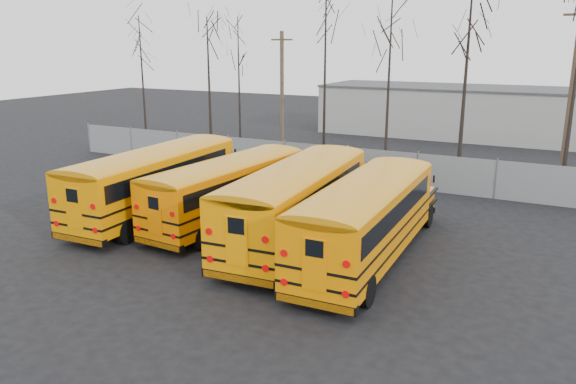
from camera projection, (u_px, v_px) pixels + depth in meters
The scene contains 16 objects.
ground at pixel (233, 247), 21.74m from camera, with size 120.00×120.00×0.00m, color black.
fence at pixel (347, 164), 31.79m from camera, with size 40.00×0.04×2.00m, color gray.
distant_building at pixel (455, 112), 47.84m from camera, with size 22.00×8.00×4.00m, color #9C9C97.
bus_a at pixel (158, 176), 25.26m from camera, with size 3.01×11.39×3.16m.
bus_b at pixel (231, 185), 24.32m from camera, with size 3.19×10.51×2.90m.
bus_c at pixel (299, 196), 21.85m from camera, with size 3.41×11.62×3.21m.
bus_d at pixel (369, 213), 19.93m from camera, with size 2.82×11.11×3.09m.
utility_pole_left at pixel (282, 93), 38.41m from camera, with size 1.50×0.33×8.44m.
utility_pole_right at pixel (571, 93), 30.50m from camera, with size 1.74×0.30×9.77m.
tree_0 at pixel (143, 83), 41.46m from camera, with size 0.26×0.26×9.58m, color black.
tree_1 at pixel (209, 84), 41.13m from camera, with size 0.26×0.26×9.50m, color black.
tree_2 at pixel (239, 85), 40.73m from camera, with size 0.26×0.26×9.47m, color black.
tree_3 at pixel (325, 66), 34.73m from camera, with size 0.26×0.26×12.57m, color black.
tree_4 at pixel (388, 86), 31.24m from camera, with size 0.26×0.26×10.65m, color black.
tree_5 at pixel (465, 80), 33.12m from camera, with size 0.26×0.26×11.15m, color black.
tree_6 at pixel (575, 87), 29.21m from camera, with size 0.26×0.26×10.94m, color black.
Camera 1 is at (11.23, -17.22, 7.67)m, focal length 35.00 mm.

